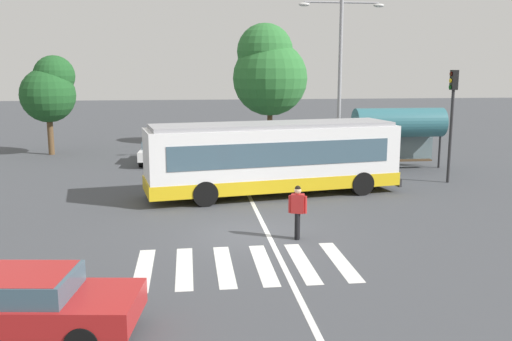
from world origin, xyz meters
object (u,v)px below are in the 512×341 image
parked_car_champagne (294,147)px  background_tree_left (50,90)px  traffic_light_far_corner (452,109)px  parked_car_black (205,150)px  background_tree_right (269,71)px  bus_stop_shelter (399,124)px  pedestrian_crossing_street (298,209)px  city_transit_bus (273,158)px  parked_car_white (159,149)px  twin_arm_street_lamp (340,65)px  parked_car_teal (251,148)px  foreground_sedan (23,301)px

parked_car_champagne → background_tree_left: 15.41m
parked_car_champagne → traffic_light_far_corner: 9.97m
parked_car_black → background_tree_right: 9.05m
parked_car_black → bus_stop_shelter: 10.72m
pedestrian_crossing_street → background_tree_left: bearing=121.5°
pedestrian_crossing_street → parked_car_champagne: bearing=79.5°
parked_car_black → city_transit_bus: bearing=-72.5°
parked_car_white → twin_arm_street_lamp: 11.16m
traffic_light_far_corner → background_tree_right: background_tree_right is taller
background_tree_right → parked_car_champagne: bearing=-83.0°
parked_car_white → parked_car_champagne: (7.88, 0.21, 0.00)m
parked_car_white → background_tree_left: 8.46m
parked_car_champagne → background_tree_right: (-0.70, 5.70, 4.40)m
pedestrian_crossing_street → background_tree_right: background_tree_right is taller
parked_car_black → parked_car_teal: size_ratio=1.00×
parked_car_white → parked_car_champagne: 7.88m
twin_arm_street_lamp → parked_car_black: bearing=167.1°
parked_car_black → traffic_light_far_corner: 13.37m
background_tree_left → bus_stop_shelter: bearing=-21.2°
city_transit_bus → parked_car_white: city_transit_bus is taller
twin_arm_street_lamp → background_tree_left: twin_arm_street_lamp is taller
traffic_light_far_corner → bus_stop_shelter: bearing=105.2°
pedestrian_crossing_street → traffic_light_far_corner: (8.78, 7.82, 2.51)m
traffic_light_far_corner → background_tree_right: bearing=116.6°
parked_car_champagne → background_tree_left: (-14.58, 3.80, 3.25)m
foreground_sedan → traffic_light_far_corner: traffic_light_far_corner is taller
bus_stop_shelter → parked_car_black: bearing=163.6°
foreground_sedan → parked_car_teal: size_ratio=1.02×
parked_car_white → background_tree_right: size_ratio=0.55×
twin_arm_street_lamp → background_tree_left: (-16.57, 6.23, -1.46)m
parked_car_champagne → parked_car_white: bearing=-178.5°
parked_car_white → background_tree_right: 10.28m
city_transit_bus → twin_arm_street_lamp: bearing=55.1°
pedestrian_crossing_street → traffic_light_far_corner: bearing=41.7°
bus_stop_shelter → twin_arm_street_lamp: size_ratio=0.54×
parked_car_champagne → parked_car_black: bearing=-171.8°
parked_car_teal → parked_car_champagne: same height
parked_car_black → traffic_light_far_corner: bearing=-31.2°
foreground_sedan → parked_car_black: same height
parked_car_black → parked_car_champagne: (5.27, 0.76, 0.00)m
background_tree_left → parked_car_champagne: bearing=-14.6°
city_transit_bus → parked_car_champagne: bearing=73.7°
background_tree_left → pedestrian_crossing_street: bearing=-58.5°
pedestrian_crossing_street → parked_car_teal: pedestrian_crossing_street is taller
parked_car_teal → background_tree_left: size_ratio=0.75×
pedestrian_crossing_street → bus_stop_shelter: size_ratio=0.36×
parked_car_teal → twin_arm_street_lamp: (4.58, -2.08, 4.71)m
parked_car_black → background_tree_right: size_ratio=0.56×
city_transit_bus → twin_arm_street_lamp: (4.64, 6.66, 3.89)m
city_transit_bus → background_tree_left: (-11.93, 12.88, 2.43)m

